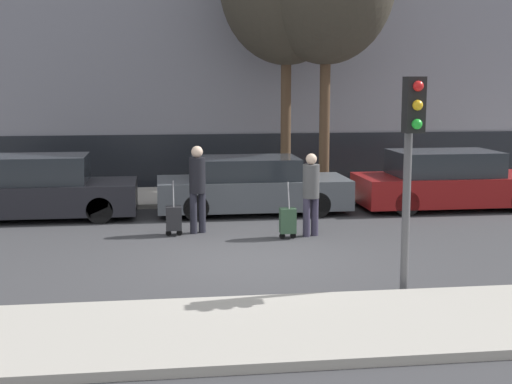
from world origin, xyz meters
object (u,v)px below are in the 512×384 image
object	(u,v)px
pedestrian_right	(311,189)
traffic_light	(411,140)
parked_car_1	(251,187)
parked_bicycle	(247,178)
pedestrian_left	(197,183)
trolley_right	(288,221)
parked_car_0	(42,189)
parked_car_2	(448,182)
trolley_left	(174,218)

from	to	relation	value
pedestrian_right	traffic_light	bearing A→B (deg)	-103.17
parked_car_1	parked_bicycle	xyz separation A→B (m)	(0.23, 2.68, -0.15)
pedestrian_left	trolley_right	bearing A→B (deg)	-46.93
pedestrian_left	pedestrian_right	world-z (taller)	pedestrian_left
parked_car_0	parked_car_2	distance (m)	9.89
traffic_light	parked_car_1	bearing A→B (deg)	101.47
parked_car_0	pedestrian_right	world-z (taller)	pedestrian_right
traffic_light	parked_car_0	bearing A→B (deg)	132.24
parked_car_2	parked_bicycle	size ratio (longest dim) A/B	2.63
parked_car_0	parked_bicycle	size ratio (longest dim) A/B	2.38
parked_car_1	pedestrian_left	xyz separation A→B (m)	(-1.41, -2.21, 0.41)
pedestrian_left	trolley_left	xyz separation A→B (m)	(-0.51, -0.21, -0.69)
parked_car_1	parked_car_2	size ratio (longest dim) A/B	0.99
trolley_left	traffic_light	distance (m)	6.03
trolley_left	parked_bicycle	world-z (taller)	trolley_left
parked_car_2	pedestrian_right	xyz separation A→B (m)	(-4.12, -2.74, 0.30)
parked_car_2	pedestrian_left	size ratio (longest dim) A/B	2.54
parked_car_0	trolley_right	world-z (taller)	parked_car_0
parked_car_2	pedestrian_left	world-z (taller)	pedestrian_left
parked_car_1	pedestrian_left	world-z (taller)	pedestrian_left
trolley_right	parked_car_0	bearing A→B (deg)	150.73
pedestrian_right	parked_bicycle	world-z (taller)	pedestrian_right
parked_car_2	trolley_left	bearing A→B (deg)	-161.28
parked_bicycle	pedestrian_left	bearing A→B (deg)	-108.54
pedestrian_right	trolley_right	distance (m)	0.82
trolley_left	parked_bicycle	distance (m)	5.54
trolley_right	traffic_light	xyz separation A→B (m)	(1.07, -4.02, 1.94)
trolley_left	traffic_light	xyz separation A→B (m)	(3.35, -4.62, 1.95)
parked_car_1	traffic_light	xyz separation A→B (m)	(1.43, -7.04, 1.67)
pedestrian_left	parked_bicycle	world-z (taller)	pedestrian_left
traffic_light	pedestrian_left	bearing A→B (deg)	120.49
pedestrian_right	trolley_right	size ratio (longest dim) A/B	1.47
parked_bicycle	parked_car_0	bearing A→B (deg)	-151.74
traffic_light	parked_bicycle	distance (m)	9.97
pedestrian_right	traffic_light	xyz separation A→B (m)	(0.55, -4.22, 1.34)
trolley_right	pedestrian_left	bearing A→B (deg)	155.53
parked_car_0	pedestrian_right	size ratio (longest dim) A/B	2.47
parked_car_2	parked_bicycle	world-z (taller)	parked_car_2
pedestrian_right	parked_car_2	bearing A→B (deg)	13.02
parked_car_0	parked_car_2	world-z (taller)	parked_car_0
parked_car_0	pedestrian_left	distance (m)	4.11
pedestrian_left	trolley_right	distance (m)	2.07
parked_car_0	trolley_left	distance (m)	3.81
parked_car_2	parked_bicycle	xyz separation A→B (m)	(-4.76, 2.77, -0.19)
trolley_left	trolley_right	size ratio (longest dim) A/B	0.99
trolley_left	parked_car_1	bearing A→B (deg)	51.60
parked_car_0	pedestrian_left	bearing A→B (deg)	-31.56
pedestrian_left	traffic_light	size ratio (longest dim) A/B	0.57
pedestrian_left	trolley_left	distance (m)	0.88
parked_car_2	trolley_left	world-z (taller)	parked_car_2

